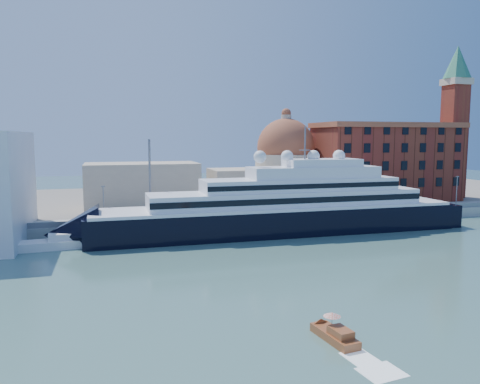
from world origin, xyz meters
name	(u,v)px	position (x,y,z in m)	size (l,w,h in m)	color
ground	(289,262)	(0.00, 0.00, 0.00)	(400.00, 400.00, 0.00)	#335953
quay	(236,221)	(0.00, 34.00, 1.25)	(180.00, 10.00, 2.50)	gray
land	(202,200)	(0.00, 75.00, 1.00)	(260.00, 72.00, 2.00)	slate
quay_fence	(241,216)	(0.00, 29.50, 3.10)	(180.00, 0.10, 1.20)	slate
superyacht	(267,213)	(3.97, 23.00, 4.70)	(91.15, 12.64, 27.24)	black
service_barge	(50,244)	(-39.82, 21.21, 0.87)	(13.77, 5.55, 3.03)	white
water_taxi	(335,334)	(-7.00, -30.02, 0.71)	(2.86, 6.45, 2.96)	brown
warehouse	(386,161)	(52.00, 52.00, 13.79)	(43.00, 19.00, 23.25)	maroon
campanile	(455,112)	(76.00, 52.00, 28.76)	(8.40, 8.40, 47.00)	maroon
church	(235,172)	(6.39, 57.72, 10.91)	(66.00, 18.00, 25.50)	beige
lamp_posts	(183,187)	(-12.67, 32.27, 9.84)	(120.80, 2.40, 18.00)	slate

